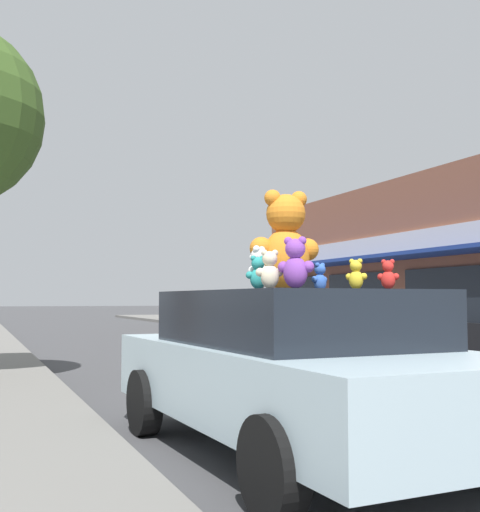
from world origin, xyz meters
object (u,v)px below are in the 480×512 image
teddy_bear_purple (295,263)px  teddy_bear_blue (320,278)px  plush_art_car (293,367)px  teddy_bear_teal (258,273)px  teddy_bear_giant (286,242)px  teddy_bear_cream (270,270)px  teddy_bear_yellow (356,275)px  teddy_bear_white (259,268)px  teddy_bear_red (388,275)px

teddy_bear_purple → teddy_bear_blue: bearing=-81.3°
plush_art_car → teddy_bear_teal: 1.21m
teddy_bear_giant → teddy_bear_cream: 1.37m
teddy_bear_yellow → teddy_bear_giant: bearing=-33.1°
teddy_bear_giant → teddy_bear_white: size_ratio=2.73×
plush_art_car → teddy_bear_blue: 1.08m
teddy_bear_giant → teddy_bear_yellow: (0.09, -1.05, -0.34)m
teddy_bear_blue → teddy_bear_purple: bearing=34.7°
teddy_bear_blue → teddy_bear_white: teddy_bear_white is taller
teddy_bear_blue → teddy_bear_giant: bearing=5.6°
teddy_bear_giant → teddy_bear_purple: (-0.55, -1.26, -0.28)m
plush_art_car → teddy_bear_cream: size_ratio=16.21×
teddy_bear_cream → plush_art_car: bearing=-115.1°
teddy_bear_giant → teddy_bear_white: teddy_bear_giant is taller
teddy_bear_teal → teddy_bear_blue: bearing=-129.2°
teddy_bear_giant → teddy_bear_blue: 0.64m
teddy_bear_giant → teddy_bear_white: (-0.60, -0.73, -0.29)m
teddy_bear_giant → teddy_bear_purple: size_ratio=2.53×
teddy_bear_red → teddy_bear_white: size_ratio=0.66×
teddy_bear_giant → teddy_bear_cream: (-0.70, -1.13, -0.32)m
teddy_bear_red → teddy_bear_purple: bearing=42.4°
teddy_bear_blue → teddy_bear_white: size_ratio=0.83×
plush_art_car → teddy_bear_blue: teddy_bear_blue is taller
teddy_bear_purple → teddy_bear_teal: bearing=-29.0°
plush_art_car → teddy_bear_cream: teddy_bear_cream is taller
plush_art_car → teddy_bear_purple: size_ratio=12.32×
teddy_bear_cream → teddy_bear_yellow: 0.80m
teddy_bear_giant → teddy_bear_blue: bearing=-149.8°
teddy_bear_yellow → teddy_bear_white: (-0.70, 0.32, 0.05)m
teddy_bear_purple → teddy_bear_cream: 0.20m
teddy_bear_teal → teddy_bear_yellow: size_ratio=1.07×
teddy_bear_red → teddy_bear_white: (-0.85, 0.54, 0.06)m
teddy_bear_purple → teddy_bear_blue: teddy_bear_purple is taller
teddy_bear_blue → teddy_bear_white: (-1.11, -0.97, 0.03)m
teddy_bear_blue → teddy_bear_yellow: 1.36m
teddy_bear_blue → teddy_bear_cream: teddy_bear_blue is taller
teddy_bear_blue → teddy_bear_yellow: size_ratio=1.19×
teddy_bear_teal → teddy_bear_red: teddy_bear_teal is taller
teddy_bear_purple → teddy_bear_yellow: bearing=-118.5°
teddy_bear_purple → teddy_bear_white: (-0.05, 0.53, -0.01)m
teddy_bear_teal → teddy_bear_white: (0.07, 0.13, 0.04)m
teddy_bear_blue → teddy_bear_cream: (-1.20, -1.38, -0.00)m
teddy_bear_white → teddy_bear_red: bearing=107.2°
teddy_bear_purple → teddy_bear_yellow: 0.68m
plush_art_car → teddy_bear_white: size_ratio=13.33×
teddy_bear_teal → teddy_bear_cream: size_ratio=0.91×
teddy_bear_purple → teddy_bear_red: teddy_bear_purple is taller
teddy_bear_yellow → teddy_bear_blue: bearing=-55.6°
teddy_bear_teal → teddy_bear_red: bearing=163.7°
teddy_bear_giant → teddy_bear_blue: (0.50, 0.24, -0.32)m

